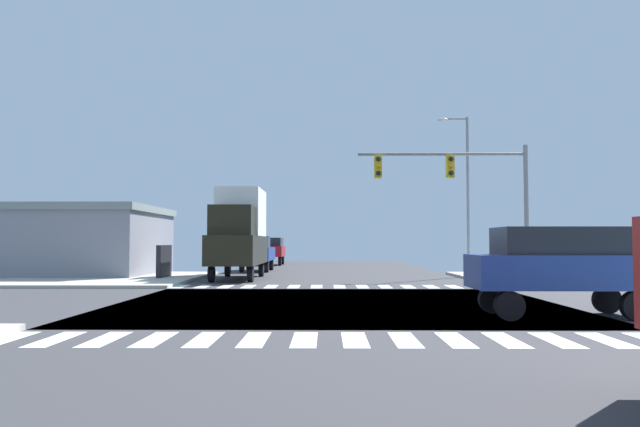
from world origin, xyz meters
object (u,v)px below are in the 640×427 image
street_lamp (464,182)px  suv_farside_1 (560,263)px  pickup_leading_1 (257,252)px  box_truck_middle_2 (239,231)px  suv_trailing_2 (272,249)px  traffic_signal_mast (459,181)px  bank_building (30,241)px

street_lamp → suv_farside_1: street_lamp is taller
pickup_leading_1 → box_truck_middle_2: box_truck_middle_2 is taller
suv_farside_1 → pickup_leading_1: 27.14m
street_lamp → suv_trailing_2: bearing=125.5°
box_truck_middle_2 → suv_farside_1: bearing=123.2°
street_lamp → traffic_signal_mast: bearing=-104.2°
pickup_leading_1 → box_truck_middle_2: size_ratio=0.71×
traffic_signal_mast → suv_farside_1: traffic_signal_mast is taller
pickup_leading_1 → suv_trailing_2: size_ratio=1.11×
pickup_leading_1 → suv_trailing_2: pickup_leading_1 is taller
bank_building → box_truck_middle_2: box_truck_middle_2 is taller
pickup_leading_1 → box_truck_middle_2: 8.49m
suv_farside_1 → pickup_leading_1: pickup_leading_1 is taller
bank_building → box_truck_middle_2: (12.57, -2.70, 0.55)m
street_lamp → bank_building: bearing=178.9°
traffic_signal_mast → street_lamp: street_lamp is taller
traffic_signal_mast → box_truck_middle_2: bearing=150.6°
bank_building → suv_farside_1: size_ratio=3.54×
bank_building → pickup_leading_1: 13.82m
traffic_signal_mast → suv_farside_1: bearing=-88.3°
traffic_signal_mast → street_lamp: size_ratio=0.82×
traffic_signal_mast → pickup_leading_1: size_ratio=1.46×
suv_trailing_2 → box_truck_middle_2: bearing=90.0°
box_truck_middle_2 → bank_building: bearing=-12.1°
bank_building → pickup_leading_1: bearing=24.4°
suv_farside_1 → suv_trailing_2: same height
pickup_leading_1 → suv_trailing_2: 11.43m
traffic_signal_mast → street_lamp: (2.07, 8.14, 0.75)m
suv_farside_1 → pickup_leading_1: (-10.80, 24.90, -0.10)m
traffic_signal_mast → suv_farside_1: 11.08m
street_lamp → suv_farside_1: size_ratio=1.99×
street_lamp → bank_building: street_lamp is taller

